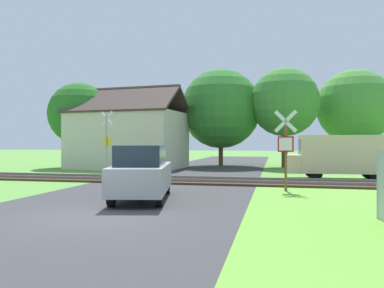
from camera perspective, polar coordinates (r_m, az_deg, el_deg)
name	(u,v)px	position (r m, az deg, el deg)	size (l,w,h in m)	color
ground_plane	(90,217)	(9.94, -15.22, -10.62)	(160.00, 160.00, 0.00)	#5B933D
road_asphalt	(122,204)	(11.72, -10.62, -8.95)	(7.57, 80.00, 0.01)	#38383A
rail_track	(177,181)	(17.95, -2.26, -5.58)	(60.00, 2.60, 0.22)	#422D1E
stop_sign_near	(286,146)	(14.83, 14.09, -0.24)	(0.87, 0.19, 3.12)	brown
crossing_sign_far	(106,139)	(22.20, -12.90, 0.75)	(0.85, 0.29, 3.70)	#9E9EA5
house	(128,138)	(27.80, -9.68, 0.87)	(8.52, 6.30, 5.97)	beige
tree_far	(354,107)	(32.66, 23.52, 5.24)	(5.93, 5.93, 7.72)	#513823
tree_center	(221,109)	(30.05, 4.41, 5.38)	(6.32, 6.32, 7.74)	#513823
tree_left	(80,114)	(29.75, -16.76, 4.44)	(4.68, 4.68, 6.42)	#513823
tree_right	(285,102)	(29.14, 13.94, 6.18)	(5.15, 5.15, 7.50)	#513823
mail_truck	(339,155)	(20.45, 21.48, -1.57)	(4.96, 2.05, 2.24)	beige
parked_car	(142,173)	(12.30, -7.63, -4.33)	(2.42, 4.25, 1.78)	#99999E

